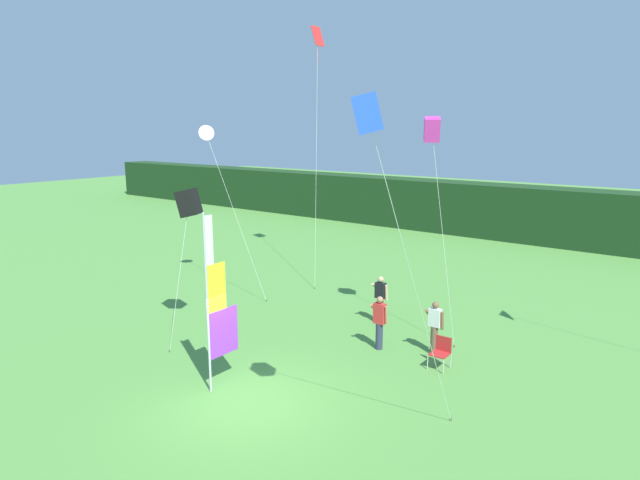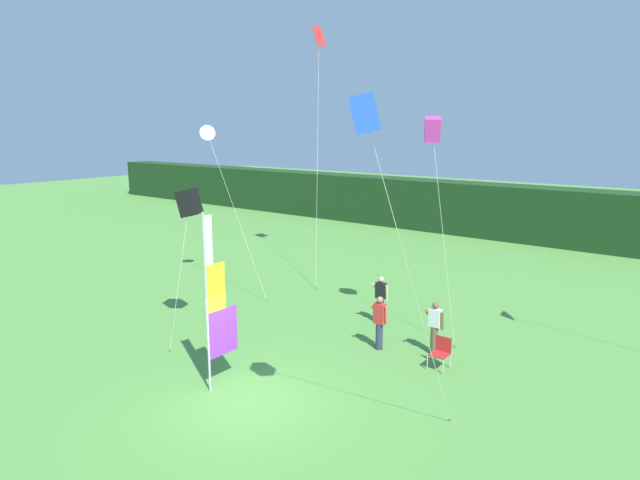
{
  "view_description": "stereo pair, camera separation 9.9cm",
  "coord_description": "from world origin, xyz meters",
  "px_view_note": "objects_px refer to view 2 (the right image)",
  "views": [
    {
      "loc": [
        8.96,
        -8.74,
        6.69
      ],
      "look_at": [
        -0.68,
        3.88,
        3.39
      ],
      "focal_mm": 30.55,
      "sensor_mm": 36.0,
      "label": 1
    },
    {
      "loc": [
        9.04,
        -8.68,
        6.69
      ],
      "look_at": [
        -0.68,
        3.88,
        3.39
      ],
      "focal_mm": 30.55,
      "sensor_mm": 36.0,
      "label": 2
    }
  ],
  "objects_px": {
    "kite_red_diamond_4": "(319,51)",
    "person_mid_field": "(381,299)",
    "banner_flag": "(216,305)",
    "folding_chair": "(441,351)",
    "person_near_banner": "(435,327)",
    "person_far_left": "(380,321)",
    "kite_white_delta_3": "(208,135)",
    "kite_blue_box_1": "(365,116)",
    "kite_magenta_box_0": "(432,130)",
    "kite_black_box_2": "(189,203)"
  },
  "relations": [
    {
      "from": "kite_red_diamond_4",
      "to": "person_mid_field",
      "type": "bearing_deg",
      "value": -36.81
    },
    {
      "from": "banner_flag",
      "to": "folding_chair",
      "type": "relative_size",
      "value": 5.26
    },
    {
      "from": "person_near_banner",
      "to": "person_far_left",
      "type": "xyz_separation_m",
      "value": [
        -1.5,
        -0.68,
        0.03
      ]
    },
    {
      "from": "kite_white_delta_3",
      "to": "person_near_banner",
      "type": "bearing_deg",
      "value": -3.66
    },
    {
      "from": "kite_white_delta_3",
      "to": "kite_blue_box_1",
      "type": "bearing_deg",
      "value": -30.17
    },
    {
      "from": "banner_flag",
      "to": "person_far_left",
      "type": "bearing_deg",
      "value": 66.83
    },
    {
      "from": "person_near_banner",
      "to": "kite_white_delta_3",
      "type": "distance_m",
      "value": 11.97
    },
    {
      "from": "person_far_left",
      "to": "kite_red_diamond_4",
      "type": "bearing_deg",
      "value": 138.35
    },
    {
      "from": "person_mid_field",
      "to": "folding_chair",
      "type": "distance_m",
      "value": 3.8
    },
    {
      "from": "person_near_banner",
      "to": "folding_chair",
      "type": "height_order",
      "value": "person_near_banner"
    },
    {
      "from": "banner_flag",
      "to": "kite_magenta_box_0",
      "type": "height_order",
      "value": "kite_magenta_box_0"
    },
    {
      "from": "person_near_banner",
      "to": "kite_red_diamond_4",
      "type": "xyz_separation_m",
      "value": [
        -9.07,
        6.05,
        9.16
      ]
    },
    {
      "from": "person_mid_field",
      "to": "kite_red_diamond_4",
      "type": "height_order",
      "value": "kite_red_diamond_4"
    },
    {
      "from": "person_mid_field",
      "to": "kite_magenta_box_0",
      "type": "relative_size",
      "value": 0.24
    },
    {
      "from": "folding_chair",
      "to": "kite_magenta_box_0",
      "type": "distance_m",
      "value": 6.6
    },
    {
      "from": "kite_black_box_2",
      "to": "kite_magenta_box_0",
      "type": "bearing_deg",
      "value": 37.48
    },
    {
      "from": "folding_chair",
      "to": "kite_white_delta_3",
      "type": "height_order",
      "value": "kite_white_delta_3"
    },
    {
      "from": "person_near_banner",
      "to": "kite_blue_box_1",
      "type": "distance_m",
      "value": 8.92
    },
    {
      "from": "folding_chair",
      "to": "kite_blue_box_1",
      "type": "xyz_separation_m",
      "value": [
        1.01,
        -5.65,
        6.36
      ]
    },
    {
      "from": "person_far_left",
      "to": "kite_magenta_box_0",
      "type": "height_order",
      "value": "kite_magenta_box_0"
    },
    {
      "from": "kite_red_diamond_4",
      "to": "folding_chair",
      "type": "bearing_deg",
      "value": -35.2
    },
    {
      "from": "kite_magenta_box_0",
      "to": "person_near_banner",
      "type": "bearing_deg",
      "value": -52.71
    },
    {
      "from": "person_far_left",
      "to": "folding_chair",
      "type": "xyz_separation_m",
      "value": [
        2.08,
        -0.07,
        -0.39
      ]
    },
    {
      "from": "person_mid_field",
      "to": "kite_white_delta_3",
      "type": "relative_size",
      "value": 0.25
    },
    {
      "from": "kite_blue_box_1",
      "to": "kite_red_diamond_4",
      "type": "distance_m",
      "value": 16.7
    },
    {
      "from": "kite_white_delta_3",
      "to": "kite_red_diamond_4",
      "type": "relative_size",
      "value": 0.61
    },
    {
      "from": "folding_chair",
      "to": "kite_magenta_box_0",
      "type": "relative_size",
      "value": 0.13
    },
    {
      "from": "person_mid_field",
      "to": "kite_red_diamond_4",
      "type": "xyz_separation_m",
      "value": [
        -6.45,
        4.82,
        9.13
      ]
    },
    {
      "from": "person_mid_field",
      "to": "kite_magenta_box_0",
      "type": "bearing_deg",
      "value": 1.06
    },
    {
      "from": "person_far_left",
      "to": "kite_red_diamond_4",
      "type": "distance_m",
      "value": 13.65
    },
    {
      "from": "folding_chair",
      "to": "banner_flag",
      "type": "bearing_deg",
      "value": -131.49
    },
    {
      "from": "banner_flag",
      "to": "person_mid_field",
      "type": "bearing_deg",
      "value": 82.37
    },
    {
      "from": "kite_magenta_box_0",
      "to": "kite_white_delta_3",
      "type": "xyz_separation_m",
      "value": [
        -9.63,
        -0.58,
        -0.2
      ]
    },
    {
      "from": "person_far_left",
      "to": "kite_black_box_2",
      "type": "height_order",
      "value": "kite_black_box_2"
    },
    {
      "from": "kite_magenta_box_0",
      "to": "kite_red_diamond_4",
      "type": "xyz_separation_m",
      "value": [
        -8.11,
        4.79,
        3.43
      ]
    },
    {
      "from": "person_mid_field",
      "to": "folding_chair",
      "type": "relative_size",
      "value": 1.9
    },
    {
      "from": "banner_flag",
      "to": "person_mid_field",
      "type": "distance_m",
      "value": 6.81
    },
    {
      "from": "person_mid_field",
      "to": "kite_blue_box_1",
      "type": "distance_m",
      "value": 10.57
    },
    {
      "from": "kite_red_diamond_4",
      "to": "kite_blue_box_1",
      "type": "bearing_deg",
      "value": -49.44
    },
    {
      "from": "person_far_left",
      "to": "kite_blue_box_1",
      "type": "bearing_deg",
      "value": -61.62
    },
    {
      "from": "banner_flag",
      "to": "kite_white_delta_3",
      "type": "xyz_separation_m",
      "value": [
        -7.08,
        6.07,
        4.16
      ]
    },
    {
      "from": "person_far_left",
      "to": "kite_black_box_2",
      "type": "xyz_separation_m",
      "value": [
        -5.45,
        -2.65,
        3.47
      ]
    },
    {
      "from": "banner_flag",
      "to": "person_near_banner",
      "type": "xyz_separation_m",
      "value": [
        3.52,
        5.39,
        -1.37
      ]
    },
    {
      "from": "kite_blue_box_1",
      "to": "kite_white_delta_3",
      "type": "height_order",
      "value": "kite_blue_box_1"
    },
    {
      "from": "person_mid_field",
      "to": "kite_black_box_2",
      "type": "bearing_deg",
      "value": -133.45
    },
    {
      "from": "banner_flag",
      "to": "kite_blue_box_1",
      "type": "relative_size",
      "value": 0.64
    },
    {
      "from": "person_mid_field",
      "to": "kite_blue_box_1",
      "type": "relative_size",
      "value": 0.23
    },
    {
      "from": "person_far_left",
      "to": "kite_white_delta_3",
      "type": "distance_m",
      "value": 10.72
    },
    {
      "from": "kite_magenta_box_0",
      "to": "kite_red_diamond_4",
      "type": "relative_size",
      "value": 0.63
    },
    {
      "from": "kite_black_box_2",
      "to": "person_near_banner",
      "type": "bearing_deg",
      "value": 25.6
    }
  ]
}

